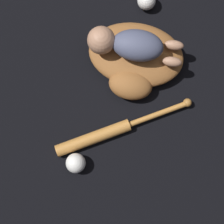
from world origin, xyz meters
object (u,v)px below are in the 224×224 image
baseball (76,163)px  baseball_bat (107,133)px  baseball_glove (135,60)px  baby_figure (128,44)px  baseball_spare (146,1)px

baseball → baseball_bat: bearing=-103.7°
baseball_glove → baby_figure: bearing=-8.8°
baby_figure → baseball_bat: 0.33m
baseball_glove → baby_figure: baby_figure is taller
baseball_glove → baseball: baseball_glove is taller
baseball_bat → baseball: size_ratio=6.01×
baseball_spare → baseball: bearing=98.3°
baseball_glove → baseball_spare: (0.09, -0.24, -0.01)m
baby_figure → baseball_spare: baby_figure is taller
baby_figure → baseball: size_ratio=4.78×
baseball_bat → baseball_spare: bearing=-75.5°
baseball_bat → baby_figure: bearing=-73.3°
baseball_glove → baseball_spare: size_ratio=5.91×
baseball_bat → baseball: (0.04, 0.15, 0.01)m
baseball_glove → baseball_spare: bearing=-70.1°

